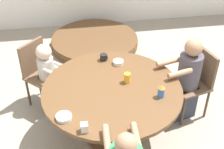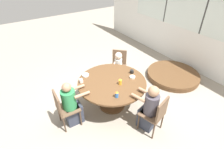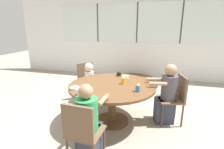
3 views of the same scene
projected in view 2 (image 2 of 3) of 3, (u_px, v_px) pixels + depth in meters
name	position (u px, v px, depth m)	size (l,w,h in m)	color
ground_plane	(112.00, 105.00, 4.15)	(16.00, 16.00, 0.00)	gray
wall_back_with_windows	(203.00, 23.00, 4.71)	(8.40, 0.08, 2.80)	silver
dining_table	(112.00, 86.00, 3.83)	(1.48, 1.48, 0.70)	brown
chair_for_woman_green_shirt	(157.00, 113.00, 3.26)	(0.49, 0.49, 0.86)	brown
chair_for_man_blue_shirt	(63.00, 107.00, 3.39)	(0.42, 0.42, 0.86)	brown
chair_for_toddler	(119.00, 63.00, 4.77)	(0.57, 0.57, 0.86)	brown
person_woman_green_shirt	(149.00, 110.00, 3.36)	(0.53, 0.38, 1.07)	#333847
person_man_blue_shirt	(72.00, 105.00, 3.49)	(0.33, 0.54, 1.03)	#333847
person_toddler	(118.00, 68.00, 4.68)	(0.40, 0.39, 0.90)	#333847
coffee_mug	(132.00, 72.00, 4.00)	(0.09, 0.08, 0.08)	black
sippy_cup	(117.00, 94.00, 3.30)	(0.07, 0.07, 0.14)	blue
juice_glass	(120.00, 82.00, 3.64)	(0.07, 0.07, 0.11)	gold
milk_carton_small	(81.00, 81.00, 3.70)	(0.06, 0.06, 0.09)	silver
bowl_white_shallow	(132.00, 77.00, 3.85)	(0.12, 0.12, 0.04)	silver
bowl_cereal	(85.00, 75.00, 3.92)	(0.15, 0.15, 0.04)	silver
folded_table_stack	(173.00, 75.00, 5.06)	(1.47, 1.47, 0.15)	brown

